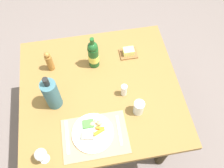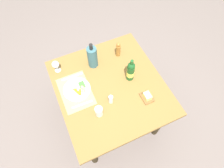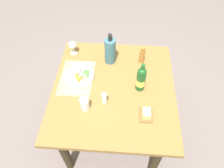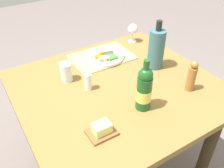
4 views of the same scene
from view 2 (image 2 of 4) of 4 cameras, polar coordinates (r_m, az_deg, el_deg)
ground_plane at (r=2.55m, az=-0.39°, el=-8.91°), size 8.00×8.00×0.00m
dining_table at (r=1.98m, az=-0.50°, el=-2.36°), size 1.11×1.03×0.74m
placemat at (r=1.88m, az=-10.74°, el=-2.22°), size 0.41×0.28×0.01m
dinner_plate at (r=1.87m, az=-10.25°, el=-1.50°), size 0.26×0.26×0.04m
fork at (r=1.97m, az=-11.74°, el=2.13°), size 0.02×0.22×0.00m
knife at (r=1.80m, az=-8.85°, el=-5.98°), size 0.02×0.20×0.00m
pepper_mill at (r=2.04m, az=1.84°, el=10.19°), size 0.05×0.05×0.18m
cooler_bottle at (r=1.93m, az=-5.84°, el=8.01°), size 0.10×0.10×0.31m
water_tumbler at (r=1.71m, az=-3.89°, el=-8.23°), size 0.07×0.07×0.11m
butter_dish at (r=1.83m, az=10.39°, el=-3.67°), size 0.13×0.10×0.06m
salt_shaker at (r=1.76m, az=-0.37°, el=-4.58°), size 0.04×0.04×0.10m
wine_bottle at (r=1.84m, az=5.55°, el=3.83°), size 0.08×0.08×0.28m
wine_glass at (r=1.98m, az=-16.43°, el=5.53°), size 0.07×0.07×0.14m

